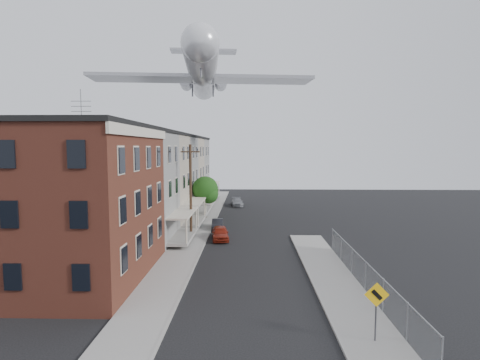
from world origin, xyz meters
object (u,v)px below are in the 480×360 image
(warning_sign, at_px, (376,303))
(utility_pole, at_px, (191,190))
(car_mid, at_px, (217,224))
(car_far, at_px, (237,202))
(car_near, at_px, (220,233))
(airplane, at_px, (203,73))
(street_tree, at_px, (206,191))

(warning_sign, xyz_separation_m, utility_pole, (-11.20, 19.03, 2.79))
(car_mid, height_order, car_far, car_far)
(car_near, relative_size, airplane, 0.14)
(car_near, height_order, car_mid, car_near)
(warning_sign, relative_size, airplane, 0.10)
(warning_sign, distance_m, car_far, 39.59)
(warning_sign, bearing_deg, utility_pole, 120.48)
(warning_sign, relative_size, car_far, 0.71)
(utility_pole, height_order, street_tree, utility_pole)
(utility_pole, relative_size, airplane, 0.33)
(utility_pole, xyz_separation_m, car_near, (2.84, -0.48, -4.03))
(car_near, xyz_separation_m, car_far, (0.96, 20.33, -0.07))
(utility_pole, bearing_deg, warning_sign, -59.52)
(warning_sign, height_order, airplane, airplane)
(car_far, bearing_deg, car_mid, -102.20)
(street_tree, relative_size, car_near, 1.37)
(utility_pole, distance_m, airplane, 15.04)
(car_near, distance_m, car_mid, 4.55)
(airplane, bearing_deg, car_near, -73.40)
(car_near, bearing_deg, airplane, 100.22)
(warning_sign, distance_m, car_mid, 24.78)
(street_tree, height_order, car_near, street_tree)
(warning_sign, distance_m, street_tree, 30.96)
(airplane, bearing_deg, warning_sign, -68.12)
(warning_sign, relative_size, utility_pole, 0.31)
(street_tree, relative_size, car_mid, 1.58)
(street_tree, relative_size, airplane, 0.19)
(warning_sign, xyz_separation_m, airplane, (-10.98, 27.35, 15.31))
(warning_sign, relative_size, car_mid, 0.85)
(car_far, xyz_separation_m, airplane, (-3.58, -11.52, 16.62))
(utility_pole, height_order, car_mid, utility_pole)
(utility_pole, bearing_deg, car_mid, 61.43)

